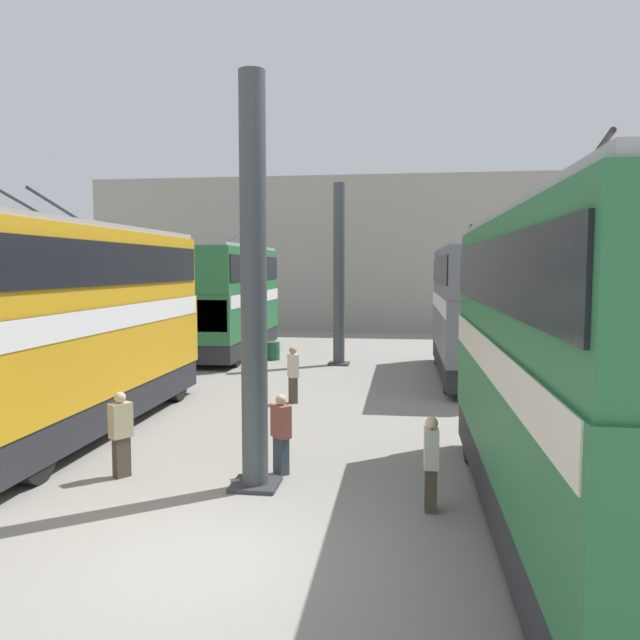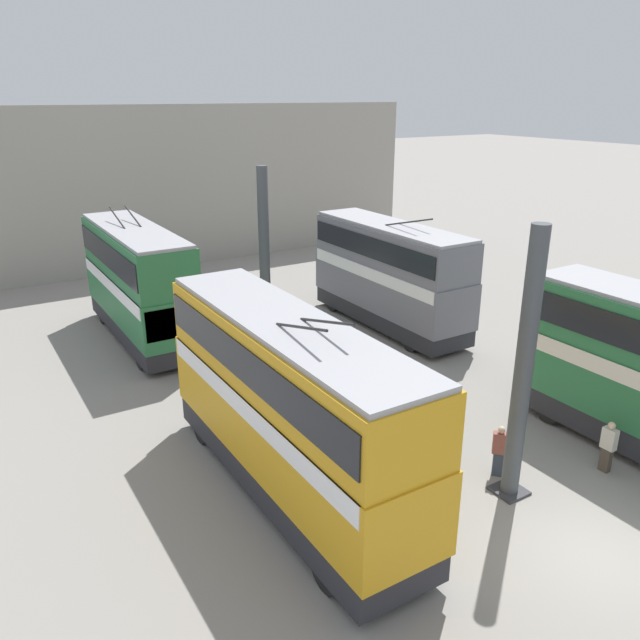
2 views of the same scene
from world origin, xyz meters
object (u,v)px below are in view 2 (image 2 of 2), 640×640
at_px(bus_right_near, 288,398).
at_px(person_by_left_row, 608,445).
at_px(bus_left_far, 390,270).
at_px(person_aisle_foreground, 499,450).
at_px(person_aisle_midway, 347,374).
at_px(bus_right_far, 138,278).
at_px(oil_drum, 198,328).
at_px(person_by_right_row, 432,492).

height_order(bus_right_near, person_by_left_row, bus_right_near).
height_order(bus_left_far, person_aisle_foreground, bus_left_far).
height_order(bus_right_near, person_aisle_midway, bus_right_near).
height_order(bus_right_far, oil_drum, bus_right_far).
distance_m(person_aisle_foreground, person_aisle_midway, 6.56).
distance_m(bus_left_far, bus_right_near, 13.96).
bearing_deg(bus_right_far, person_by_right_row, -171.48).
relative_size(bus_left_far, bus_right_far, 1.00).
bearing_deg(bus_right_near, person_aisle_foreground, -113.87).
relative_size(bus_right_far, person_aisle_midway, 5.39).
height_order(person_aisle_foreground, person_by_right_row, person_by_right_row).
bearing_deg(person_by_right_row, oil_drum, 126.51).
bearing_deg(person_aisle_foreground, bus_right_far, 64.97).
bearing_deg(bus_right_far, bus_right_near, 180.00).
height_order(bus_left_far, person_by_left_row, bus_left_far).
height_order(bus_right_far, person_aisle_foreground, bus_right_far).
relative_size(person_by_left_row, oil_drum, 2.02).
height_order(bus_left_far, person_aisle_midway, bus_left_far).
bearing_deg(person_aisle_midway, bus_right_near, -167.77).
xyz_separation_m(bus_right_near, person_by_right_row, (-3.06, -2.51, -2.05)).
height_order(person_by_left_row, oil_drum, person_by_left_row).
relative_size(person_aisle_midway, oil_drum, 2.14).
relative_size(bus_right_far, person_by_right_row, 5.46).
distance_m(bus_left_far, bus_right_far, 11.44).
distance_m(bus_right_far, person_aisle_midway, 10.92).
xyz_separation_m(bus_right_far, person_by_right_row, (-16.76, -2.51, -2.00)).
height_order(bus_right_near, oil_drum, bus_right_near).
xyz_separation_m(bus_right_near, oil_drum, (12.65, -2.19, -2.54)).
relative_size(bus_left_far, person_by_left_row, 5.68).
bearing_deg(person_by_left_row, person_aisle_foreground, -27.99).
bearing_deg(person_by_left_row, person_aisle_midway, -64.75).
bearing_deg(person_aisle_foreground, person_by_right_row, 146.69).
relative_size(bus_left_far, oil_drum, 11.50).
relative_size(bus_right_far, oil_drum, 11.54).
relative_size(person_by_left_row, person_aisle_midway, 0.94).
bearing_deg(bus_right_near, person_by_right_row, -140.67).
relative_size(bus_left_far, person_by_right_row, 5.44).
bearing_deg(bus_right_near, person_by_left_row, -115.23).
xyz_separation_m(bus_right_near, person_by_left_row, (-4.00, -8.48, -2.09)).
bearing_deg(person_by_right_row, person_by_left_row, 26.47).
xyz_separation_m(bus_right_far, person_aisle_foreground, (-16.17, -5.60, -2.05)).
distance_m(bus_right_near, bus_right_far, 13.70).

